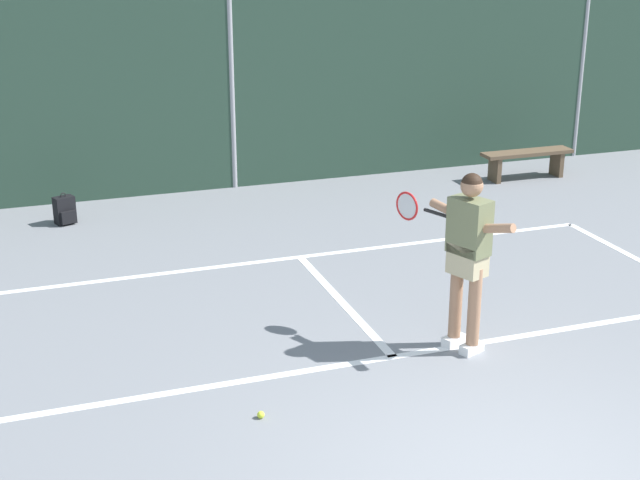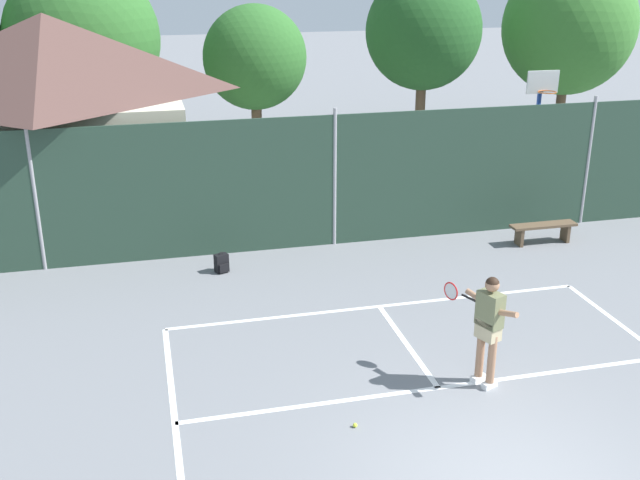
# 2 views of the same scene
# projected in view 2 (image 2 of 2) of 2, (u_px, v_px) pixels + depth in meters

# --- Properties ---
(court_markings) EXTENTS (8.30, 11.10, 0.01)m
(court_markings) POSITION_uv_depth(u_px,v_px,m) (489.00, 458.00, 10.20)
(court_markings) COLOR white
(court_markings) RESTS_ON ground
(chainlink_fence) EXTENTS (26.09, 0.09, 3.22)m
(chainlink_fence) POSITION_uv_depth(u_px,v_px,m) (335.00, 181.00, 17.24)
(chainlink_fence) COLOR #284233
(chainlink_fence) RESTS_ON ground
(basketball_hoop) EXTENTS (0.90, 0.67, 3.55)m
(basketball_hoop) POSITION_uv_depth(u_px,v_px,m) (539.00, 117.00, 20.23)
(basketball_hoop) COLOR #284CB2
(basketball_hoop) RESTS_ON ground
(clubhouse_building) EXTENTS (6.58, 5.73, 5.13)m
(clubhouse_building) POSITION_uv_depth(u_px,v_px,m) (54.00, 117.00, 18.54)
(clubhouse_building) COLOR beige
(clubhouse_building) RESTS_ON ground
(treeline_backdrop) EXTENTS (26.64, 4.47, 6.46)m
(treeline_backdrop) POSITION_uv_depth(u_px,v_px,m) (268.00, 35.00, 25.11)
(treeline_backdrop) COLOR brown
(treeline_backdrop) RESTS_ON ground
(tennis_player) EXTENTS (0.67, 1.32, 1.85)m
(tennis_player) POSITION_uv_depth(u_px,v_px,m) (488.00, 321.00, 11.59)
(tennis_player) COLOR silver
(tennis_player) RESTS_ON ground
(tennis_ball) EXTENTS (0.07, 0.07, 0.07)m
(tennis_ball) POSITION_uv_depth(u_px,v_px,m) (355.00, 425.00, 10.86)
(tennis_ball) COLOR #CCE033
(tennis_ball) RESTS_ON ground
(backpack_black) EXTENTS (0.33, 0.31, 0.46)m
(backpack_black) POSITION_uv_depth(u_px,v_px,m) (222.00, 264.00, 16.14)
(backpack_black) COLOR black
(backpack_black) RESTS_ON ground
(courtside_bench) EXTENTS (1.60, 0.36, 0.48)m
(courtside_bench) POSITION_uv_depth(u_px,v_px,m) (543.00, 229.00, 17.70)
(courtside_bench) COLOR brown
(courtside_bench) RESTS_ON ground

